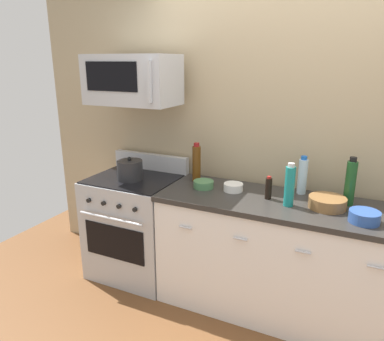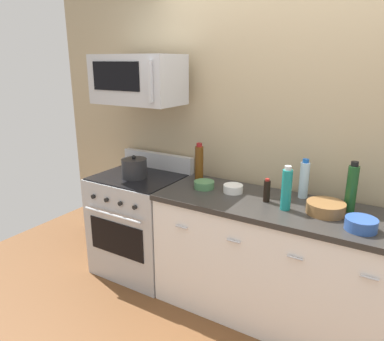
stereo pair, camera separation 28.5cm
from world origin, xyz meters
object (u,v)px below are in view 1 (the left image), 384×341
bottle_wine_green (350,182)px  bottle_wine_amber (196,163)px  range_oven (136,225)px  bowl_blue_mixing (364,216)px  bowl_wooden_salad (327,202)px  bottle_water_clear (303,176)px  bowl_white_ceramic (233,187)px  bowl_green_glaze (204,184)px  microwave (132,80)px  bottle_sparkling_teal (290,186)px  stockpot (130,170)px  bottle_soy_sauce_dark (269,188)px

bottle_wine_green → bottle_wine_amber: 1.19m
range_oven → bottle_wine_amber: bottle_wine_amber is taller
bowl_blue_mixing → bowl_wooden_salad: 0.28m
bottle_water_clear → bowl_white_ceramic: bearing=-160.7°
bowl_green_glaze → bowl_white_ceramic: bearing=7.7°
range_oven → bottle_wine_green: (1.72, 0.14, 0.62)m
bowl_white_ceramic → microwave: bearing=-179.1°
microwave → bottle_wine_amber: size_ratio=2.26×
bottle_wine_green → bottle_water_clear: size_ratio=1.17×
bottle_sparkling_teal → bowl_blue_mixing: 0.51m
range_oven → stockpot: bearing=-90.0°
bottle_sparkling_teal → bowl_green_glaze: bottle_sparkling_teal is taller
bowl_green_glaze → bowl_blue_mixing: bearing=-8.0°
microwave → bottle_wine_green: (1.72, 0.09, -0.67)m
bowl_white_ceramic → bowl_blue_mixing: size_ratio=0.80×
bottle_wine_amber → bowl_blue_mixing: bottle_wine_amber is taller
bottle_wine_amber → bowl_green_glaze: (0.12, -0.13, -0.13)m
bottle_wine_green → stockpot: bottle_wine_green is taller
bottle_water_clear → stockpot: size_ratio=1.36×
bottle_wine_amber → bowl_green_glaze: 0.22m
bottle_soy_sauce_dark → bottle_wine_amber: bearing=167.0°
range_oven → bowl_white_ceramic: 1.02m
microwave → bowl_wooden_salad: bearing=-1.4°
bottle_water_clear → bowl_blue_mixing: bearing=-39.5°
bottle_wine_green → bowl_wooden_salad: (-0.13, -0.13, -0.12)m
bottle_soy_sauce_dark → stockpot: (-1.18, -0.06, 0.00)m
microwave → bottle_soy_sauce_dark: (1.18, -0.04, -0.75)m
microwave → bowl_wooden_salad: size_ratio=2.94×
bottle_wine_green → bottle_sparkling_teal: size_ratio=1.12×
bowl_white_ceramic → bowl_blue_mixing: (0.94, -0.20, 0.01)m
bottle_wine_amber → stockpot: bottle_wine_amber is taller
bottle_soy_sauce_dark → bowl_wooden_salad: bottle_soy_sauce_dark is taller
range_oven → bowl_blue_mixing: (1.83, -0.14, 0.49)m
bottle_wine_green → bottle_water_clear: (-0.34, 0.09, -0.02)m
bowl_green_glaze → stockpot: 0.66m
bowl_blue_mixing → stockpot: bearing=177.3°
bottle_water_clear → bowl_white_ceramic: (-0.49, -0.17, -0.11)m
bottle_water_clear → bottle_sparkling_teal: size_ratio=0.95×
range_oven → bowl_blue_mixing: range_oven is taller
bottle_soy_sauce_dark → bottle_sparkling_teal: bottle_sparkling_teal is taller
bottle_wine_amber → bottle_water_clear: (0.85, 0.07, -0.02)m
bowl_blue_mixing → bottle_sparkling_teal: bearing=171.3°
range_oven → bottle_soy_sauce_dark: bottle_soy_sauce_dark is taller
bottle_sparkling_teal → bowl_green_glaze: 0.71m
bowl_wooden_salad → bowl_green_glaze: bearing=178.9°
bowl_green_glaze → bottle_sparkling_teal: bearing=-7.6°
bottle_soy_sauce_dark → bowl_green_glaze: (-0.53, 0.02, -0.05)m
microwave → bowl_green_glaze: 1.03m
bottle_wine_amber → bowl_green_glaze: bottle_wine_amber is taller
microwave → bottle_soy_sauce_dark: size_ratio=4.29×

